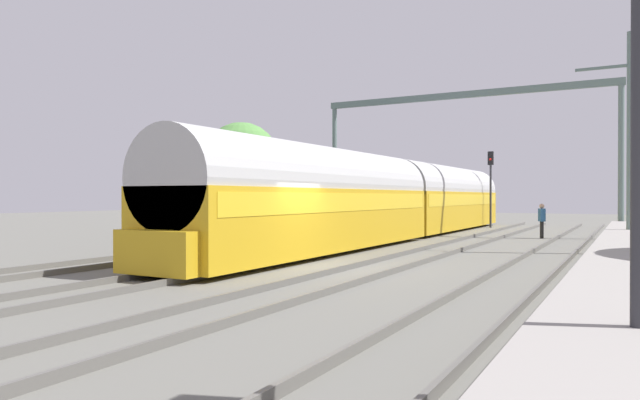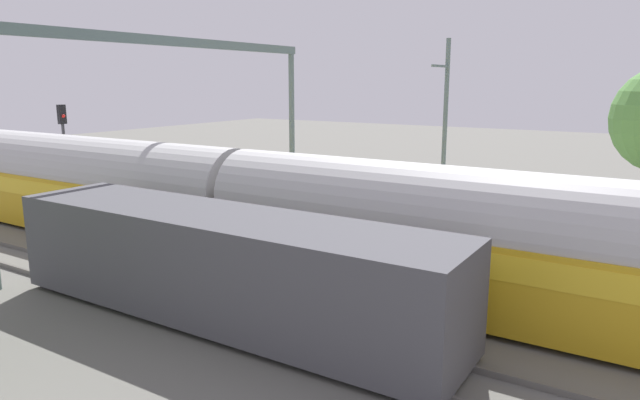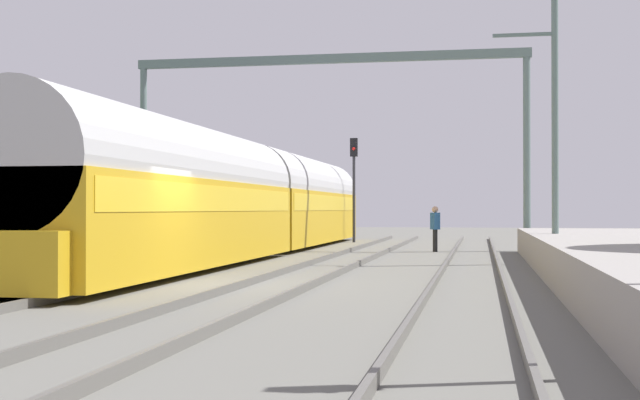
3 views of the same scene
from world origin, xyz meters
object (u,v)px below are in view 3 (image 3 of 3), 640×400
Objects in this scene: person_crossing at (435,225)px; catenary_gantry at (327,104)px; railway_signal_far at (354,176)px; passenger_train at (251,199)px; freight_car at (117,214)px.

catenary_gantry is at bearing -132.62° from person_crossing.
railway_signal_far reaches higher than person_crossing.
passenger_train is 7.27m from person_crossing.
person_crossing is at bearing 28.90° from passenger_train.
passenger_train is at bearing -98.85° from railway_signal_far.
catenary_gantry reaches higher than person_crossing.
person_crossing is at bearing -15.18° from catenary_gantry.
catenary_gantry reaches higher than freight_car.
freight_car is 16.15m from railway_signal_far.
passenger_train is 2.53× the size of freight_car.
passenger_train is 12.53m from railway_signal_far.
passenger_train is at bearing -112.60° from catenary_gantry.
freight_car is (-3.89, -2.65, -0.50)m from passenger_train.
railway_signal_far is (5.80, 14.96, 1.79)m from freight_car.
freight_car is 11.90m from person_crossing.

